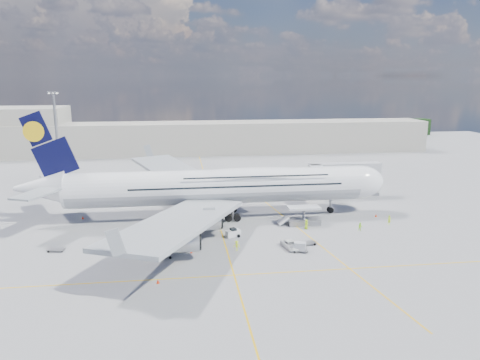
{
  "coord_description": "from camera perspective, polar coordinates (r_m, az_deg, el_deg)",
  "views": [
    {
      "loc": [
        -7.93,
        -85.41,
        29.49
      ],
      "look_at": [
        4.68,
        8.0,
        8.44
      ],
      "focal_mm": 35.0,
      "sensor_mm": 36.0,
      "label": 1
    }
  ],
  "objects": [
    {
      "name": "tree_line",
      "position": [
        231.85,
        4.32,
        6.24
      ],
      "size": [
        160.0,
        6.0,
        8.0
      ],
      "primitive_type": "cube",
      "color": "#193814",
      "rests_on": "ground"
    },
    {
      "name": "taxi_line_main",
      "position": [
        90.7,
        -2.27,
        -6.39
      ],
      "size": [
        0.25,
        220.0,
        0.01
      ],
      "primitive_type": "cube",
      "color": "#EBB00C",
      "rests_on": "ground"
    },
    {
      "name": "dolly_row_a",
      "position": [
        83.59,
        -14.6,
        -7.68
      ],
      "size": [
        3.52,
        2.25,
        2.08
      ],
      "rotation": [
        0.0,
        0.0,
        0.16
      ],
      "color": "gray",
      "rests_on": "ground"
    },
    {
      "name": "dolly_nose_far",
      "position": [
        85.06,
        8.17,
        -7.58
      ],
      "size": [
        3.37,
        2.24,
        0.45
      ],
      "rotation": [
        0.0,
        0.0,
        0.2
      ],
      "color": "gray",
      "rests_on": "ground"
    },
    {
      "name": "terminal",
      "position": [
        182.1,
        -5.15,
        5.12
      ],
      "size": [
        180.0,
        16.0,
        12.0
      ],
      "primitive_type": "cube",
      "color": "#B2AD9E",
      "rests_on": "ground"
    },
    {
      "name": "catering_truck_outer",
      "position": [
        138.45,
        -8.09,
        0.85
      ],
      "size": [
        6.22,
        3.3,
        3.53
      ],
      "rotation": [
        0.0,
        0.0,
        0.22
      ],
      "color": "gray",
      "rests_on": "ground"
    },
    {
      "name": "taxi_line_diag",
      "position": [
        102.24,
        5.05,
        -4.22
      ],
      "size": [
        14.16,
        99.06,
        0.01
      ],
      "primitive_type": "cube",
      "rotation": [
        0.0,
        0.0,
        0.14
      ],
      "color": "#EBB00C",
      "rests_on": "ground"
    },
    {
      "name": "hangar",
      "position": [
        196.59,
        -26.16,
        5.32
      ],
      "size": [
        40.0,
        22.0,
        18.0
      ],
      "primitive_type": "cube",
      "color": "#B2AD9E",
      "rests_on": "ground"
    },
    {
      "name": "dolly_row_b",
      "position": [
        79.18,
        -9.34,
        -8.7
      ],
      "size": [
        3.19,
        2.38,
        1.8
      ],
      "rotation": [
        0.0,
        0.0,
        0.34
      ],
      "color": "gray",
      "rests_on": "ground"
    },
    {
      "name": "taxi_line_cross",
      "position": [
        72.18,
        -0.72,
        -11.52
      ],
      "size": [
        120.0,
        0.25,
        0.01
      ],
      "primitive_type": "cube",
      "color": "#EBB00C",
      "rests_on": "ground"
    },
    {
      "name": "cone_nose",
      "position": [
        104.45,
        16.24,
        -4.17
      ],
      "size": [
        0.47,
        0.47,
        0.6
      ],
      "color": "#F3330C",
      "rests_on": "ground"
    },
    {
      "name": "ground",
      "position": [
        90.7,
        -2.27,
        -6.4
      ],
      "size": [
        300.0,
        300.0,
        0.0
      ],
      "primitive_type": "plane",
      "color": "gray",
      "rests_on": "ground"
    },
    {
      "name": "crew_loader",
      "position": [
        94.09,
        14.44,
        -5.55
      ],
      "size": [
        0.98,
        0.86,
        1.7
      ],
      "primitive_type": "imported",
      "rotation": [
        0.0,
        0.0,
        -0.29
      ],
      "color": "#A5FD1A",
      "rests_on": "ground"
    },
    {
      "name": "dolly_back",
      "position": [
        87.16,
        -21.53,
        -7.89
      ],
      "size": [
        2.99,
        1.95,
        0.41
      ],
      "rotation": [
        0.0,
        0.0,
        -0.18
      ],
      "color": "gray",
      "rests_on": "ground"
    },
    {
      "name": "cone_wing_right_inner",
      "position": [
        80.97,
        -5.95,
        -8.65
      ],
      "size": [
        0.41,
        0.41,
        0.53
      ],
      "color": "#F3330C",
      "rests_on": "ground"
    },
    {
      "name": "cone_wing_left_inner",
      "position": [
        106.73,
        -3.87,
        -3.31
      ],
      "size": [
        0.49,
        0.49,
        0.62
      ],
      "color": "#F3330C",
      "rests_on": "ground"
    },
    {
      "name": "airliner",
      "position": [
        98.4,
        -2.71,
        -0.72
      ],
      "size": [
        77.26,
        79.15,
        23.71
      ],
      "color": "white",
      "rests_on": "ground"
    },
    {
      "name": "crew_tug",
      "position": [
        81.17,
        -0.4,
        -8.02
      ],
      "size": [
        1.28,
        0.85,
        1.85
      ],
      "primitive_type": "imported",
      "rotation": [
        0.0,
        0.0,
        -0.14
      ],
      "color": "#E3FF1A",
      "rests_on": "ground"
    },
    {
      "name": "cone_wing_right_outer",
      "position": [
        70.48,
        -9.97,
        -12.08
      ],
      "size": [
        0.49,
        0.49,
        0.63
      ],
      "color": "#F3330C",
      "rests_on": "ground"
    },
    {
      "name": "dolly_nose_near",
      "position": [
        81.4,
        7.31,
        -8.07
      ],
      "size": [
        3.02,
        2.31,
        1.7
      ],
      "rotation": [
        0.0,
        0.0,
        -0.37
      ],
      "color": "gray",
      "rests_on": "ground"
    },
    {
      "name": "dolly_row_c",
      "position": [
        85.0,
        -10.71,
        -7.11
      ],
      "size": [
        3.79,
        2.75,
        2.16
      ],
      "rotation": [
        0.0,
        0.0,
        -0.3
      ],
      "color": "gray",
      "rests_on": "ground"
    },
    {
      "name": "catering_truck_inner",
      "position": [
        118.1,
        -8.18,
        -1.18
      ],
      "size": [
        6.25,
        3.65,
        3.49
      ],
      "rotation": [
        0.0,
        0.0,
        0.29
      ],
      "color": "gray",
      "rests_on": "ground"
    },
    {
      "name": "cargo_loader",
      "position": [
        95.95,
        7.64,
        -4.64
      ],
      "size": [
        8.53,
        3.2,
        3.67
      ],
      "color": "silver",
      "rests_on": "ground"
    },
    {
      "name": "cone_wing_left_outer",
      "position": [
        123.94,
        -6.7,
        -1.12
      ],
      "size": [
        0.48,
        0.48,
        0.62
      ],
      "color": "#F3330C",
      "rests_on": "ground"
    },
    {
      "name": "cone_tail",
      "position": [
        104.17,
        -18.62,
        -4.36
      ],
      "size": [
        0.49,
        0.49,
        0.63
      ],
      "color": "#F3330C",
      "rests_on": "ground"
    },
    {
      "name": "crew_nose",
      "position": [
        99.49,
        17.74,
        -4.68
      ],
      "size": [
        0.82,
        0.65,
        1.98
      ],
      "primitive_type": "imported",
      "rotation": [
        0.0,
        0.0,
        0.28
      ],
      "color": "#C0EC18",
      "rests_on": "ground"
    },
    {
      "name": "jet_bridge",
      "position": [
        115.09,
        11.62,
        0.98
      ],
      "size": [
        18.8,
        12.1,
        8.5
      ],
      "color": "#B7B7BC",
      "rests_on": "ground"
    },
    {
      "name": "crew_wing",
      "position": [
        92.62,
        -6.49,
        -5.5
      ],
      "size": [
        0.55,
        1.05,
        1.71
      ],
      "primitive_type": "imported",
      "rotation": [
        0.0,
        0.0,
        1.71
      ],
      "color": "#A8F81A",
      "rests_on": "ground"
    },
    {
      "name": "crew_van",
      "position": [
        93.12,
        8.09,
        -5.37
      ],
      "size": [
        0.88,
        1.1,
        1.96
      ],
      "primitive_type": "imported",
      "rotation": [
        0.0,
        0.0,
        1.88
      ],
      "color": "#B0E518",
      "rests_on": "ground"
    },
    {
      "name": "light_mast",
      "position": [
        135.28,
        -21.42,
        4.81
      ],
      "size": [
        3.0,
        0.7,
        25.5
      ],
      "color": "gray",
      "rests_on": "ground"
    },
    {
      "name": "baggage_tug",
      "position": [
        87.97,
        -0.84,
        -6.49
      ],
      "size": [
        2.97,
        2.14,
        1.69
      ],
      "rotation": [
        0.0,
        0.0,
        0.37
      ],
      "color": "silver",
      "rests_on": "ground"
    },
    {
      "name": "service_van",
      "position": [
        82.75,
        6.22,
        -7.86
      ],
      "size": [
        3.12,
        5.29,
        1.38
      ],
      "primitive_type": "imported",
      "rotation": [
        0.0,
        0.0,
        0.18
      ],
      "color": "white",
      "rests_on": "ground"
    }
  ]
}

